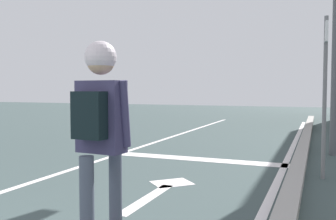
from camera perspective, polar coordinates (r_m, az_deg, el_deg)
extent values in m
cube|color=silver|center=(7.72, -8.92, -7.12)|extent=(0.12, 20.00, 0.01)
cube|color=silver|center=(6.68, 17.08, -8.85)|extent=(0.12, 20.00, 0.01)
cube|color=silver|center=(7.42, 4.80, -7.51)|extent=(3.52, 0.40, 0.01)
cube|color=silver|center=(4.84, -3.17, -13.35)|extent=(0.16, 1.40, 0.01)
cube|color=silver|center=(5.59, 0.61, -11.06)|extent=(0.71, 0.71, 0.01)
cube|color=#A4A09A|center=(6.65, 19.26, -8.35)|extent=(0.24, 24.00, 0.14)
cylinder|color=#454D5D|center=(3.26, -8.03, -12.94)|extent=(0.11, 0.11, 0.81)
cylinder|color=#454D5D|center=(2.97, -12.29, -14.62)|extent=(0.11, 0.11, 0.81)
cube|color=#383558|center=(2.98, -10.18, -1.01)|extent=(0.39, 0.21, 0.57)
cylinder|color=#383558|center=(3.13, -12.80, -0.37)|extent=(0.07, 0.11, 0.52)
cylinder|color=#383558|center=(2.89, -6.66, -0.60)|extent=(0.07, 0.13, 0.52)
sphere|color=tan|center=(2.98, -10.27, 7.45)|extent=(0.22, 0.22, 0.22)
sphere|color=silver|center=(2.99, -10.27, 7.99)|extent=(0.25, 0.25, 0.25)
cube|color=black|center=(2.87, -11.84, -0.79)|extent=(0.27, 0.16, 0.36)
cylinder|color=#56585D|center=(8.57, 24.37, 11.61)|extent=(0.16, 0.16, 5.35)
cylinder|color=slate|center=(6.16, 22.83, 1.66)|extent=(0.06, 0.06, 2.48)
cube|color=white|center=(6.21, 23.03, 10.84)|extent=(0.05, 0.44, 0.30)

